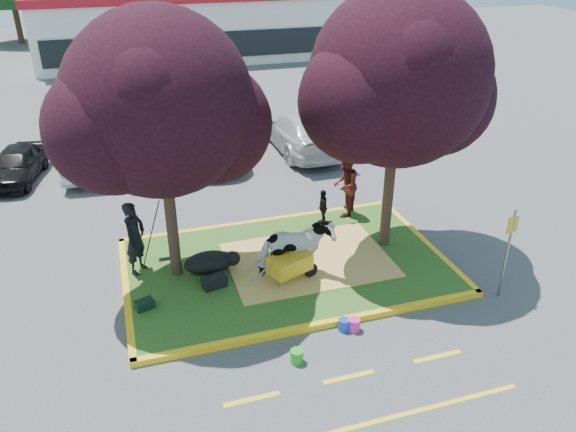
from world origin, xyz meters
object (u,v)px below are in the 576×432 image
object	(u,v)px
bucket_green	(297,356)
handler	(135,238)
cow	(296,249)
sign_post	(509,245)
bucket_pink	(354,325)
car_black	(17,164)
calf	(209,262)
bucket_blue	(344,325)
car_silver	(89,151)
wheelbarrow	(290,264)

from	to	relation	value
bucket_green	handler	bearing A→B (deg)	123.54
cow	sign_post	xyz separation A→B (m)	(4.53, -2.06, 0.50)
bucket_pink	bucket_green	bearing A→B (deg)	-158.53
cow	car_black	bearing A→B (deg)	40.06
calf	sign_post	size ratio (longest dim) A/B	0.54
bucket_green	bucket_blue	size ratio (longest dim) A/B	1.05
cow	sign_post	distance (m)	5.00
bucket_pink	bucket_blue	distance (m)	0.22
bucket_green	car_silver	world-z (taller)	car_silver
cow	bucket_blue	bearing A→B (deg)	-168.07
wheelbarrow	bucket_green	distance (m)	2.83
sign_post	car_black	distance (m)	16.26
calf	sign_post	distance (m)	7.26
sign_post	bucket_blue	distance (m)	4.30
car_silver	cow	bearing A→B (deg)	122.69
calf	bucket_blue	size ratio (longest dim) A/B	4.51
sign_post	bucket_pink	world-z (taller)	sign_post
cow	sign_post	bearing A→B (deg)	-113.67
handler	car_silver	distance (m)	7.90
handler	car_silver	world-z (taller)	handler
sign_post	bucket_blue	bearing A→B (deg)	170.53
handler	bucket_green	distance (m)	5.23
calf	sign_post	bearing A→B (deg)	-47.39
sign_post	bucket_pink	size ratio (longest dim) A/B	7.88
bucket_green	bucket_blue	distance (m)	1.49
car_black	car_silver	world-z (taller)	car_silver
wheelbarrow	car_black	size ratio (longest dim) A/B	0.52
car_silver	bucket_pink	bearing A→B (deg)	120.50
wheelbarrow	bucket_green	world-z (taller)	wheelbarrow
wheelbarrow	car_black	distance (m)	11.61
calf	car_silver	bearing A→B (deg)	85.47
wheelbarrow	sign_post	world-z (taller)	sign_post
sign_post	handler	bearing A→B (deg)	146.12
bucket_blue	car_silver	world-z (taller)	car_silver
wheelbarrow	car_black	world-z (taller)	car_black
wheelbarrow	car_silver	bearing A→B (deg)	95.91
handler	bucket_blue	xyz separation A→B (m)	(4.16, -3.61, -0.97)
bucket_green	bucket_pink	bearing A→B (deg)	21.47
wheelbarrow	car_silver	size ratio (longest dim) A/B	0.41
car_silver	calf	bearing A→B (deg)	113.62
calf	car_silver	distance (m)	8.87
calf	sign_post	xyz separation A→B (m)	(6.56, -2.92, 1.00)
calf	bucket_pink	distance (m)	4.10
handler	wheelbarrow	world-z (taller)	handler
cow	bucket_green	distance (m)	3.08
sign_post	car_black	world-z (taller)	sign_post
cow	bucket_blue	size ratio (longest dim) A/B	6.58
car_black	car_silver	bearing A→B (deg)	17.42
cow	handler	bearing A→B (deg)	69.68
bucket_blue	wheelbarrow	bearing A→B (deg)	106.81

